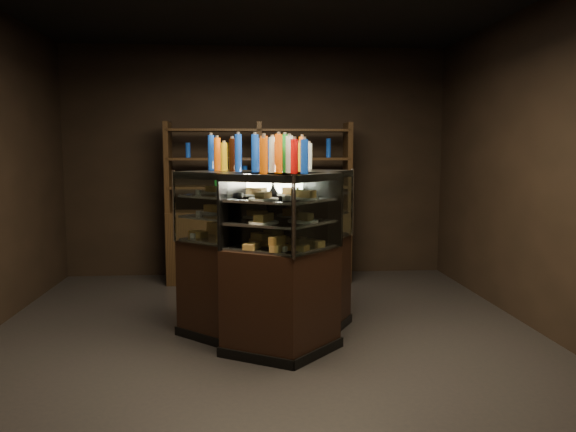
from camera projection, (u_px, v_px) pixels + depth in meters
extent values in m
plane|color=black|center=(265.00, 332.00, 5.12)|extent=(5.00, 5.00, 0.00)
cube|color=black|center=(257.00, 162.00, 7.42)|extent=(5.00, 0.02, 3.00)
cube|color=black|center=(286.00, 185.00, 2.47)|extent=(5.00, 0.02, 3.00)
cube|color=black|center=(536.00, 167.00, 5.15)|extent=(0.02, 5.00, 3.00)
cube|color=black|center=(291.00, 290.00, 4.92)|extent=(1.23, 1.47, 0.86)
cube|color=black|center=(291.00, 334.00, 4.97)|extent=(1.27, 1.52, 0.08)
cube|color=black|center=(291.00, 175.00, 4.80)|extent=(1.23, 1.47, 0.06)
cube|color=silver|center=(291.00, 241.00, 4.87)|extent=(1.16, 1.40, 0.02)
cube|color=silver|center=(291.00, 218.00, 4.85)|extent=(1.16, 1.40, 0.02)
cube|color=silver|center=(291.00, 197.00, 4.82)|extent=(1.16, 1.40, 0.02)
cube|color=white|center=(328.00, 209.00, 4.69)|extent=(0.67, 1.15, 0.61)
cylinder|color=silver|center=(352.00, 202.00, 5.29)|extent=(0.03, 0.03, 0.63)
cylinder|color=silver|center=(294.00, 217.00, 4.10)|extent=(0.03, 0.03, 0.63)
cube|color=black|center=(256.00, 292.00, 4.85)|extent=(1.42, 1.38, 0.86)
cube|color=black|center=(256.00, 336.00, 4.89)|extent=(1.46, 1.42, 0.08)
cube|color=black|center=(255.00, 176.00, 4.73)|extent=(1.42, 1.38, 0.06)
cube|color=silver|center=(256.00, 242.00, 4.80)|extent=(1.34, 1.30, 0.02)
cube|color=silver|center=(256.00, 219.00, 4.78)|extent=(1.34, 1.30, 0.02)
cube|color=silver|center=(255.00, 197.00, 4.75)|extent=(1.34, 1.30, 0.02)
cube|color=white|center=(228.00, 211.00, 4.50)|extent=(0.98, 0.90, 0.61)
cylinder|color=silver|center=(294.00, 217.00, 4.10)|extent=(0.03, 0.03, 0.63)
cylinder|color=silver|center=(174.00, 206.00, 4.91)|extent=(0.03, 0.03, 0.63)
cube|color=gold|center=(265.00, 246.00, 4.35)|extent=(0.17, 0.20, 0.06)
cube|color=gold|center=(285.00, 240.00, 4.69)|extent=(0.17, 0.20, 0.06)
cube|color=gold|center=(303.00, 234.00, 5.02)|extent=(0.17, 0.20, 0.06)
cube|color=gold|center=(319.00, 229.00, 5.35)|extent=(0.17, 0.20, 0.06)
cylinder|color=white|center=(264.00, 222.00, 4.39)|extent=(0.24, 0.24, 0.02)
cube|color=gold|center=(264.00, 218.00, 4.39)|extent=(0.16, 0.19, 0.05)
cylinder|color=white|center=(291.00, 216.00, 4.84)|extent=(0.24, 0.24, 0.02)
cube|color=gold|center=(291.00, 212.00, 4.84)|extent=(0.16, 0.19, 0.05)
cylinder|color=white|center=(313.00, 210.00, 5.29)|extent=(0.24, 0.24, 0.02)
cube|color=gold|center=(313.00, 206.00, 5.29)|extent=(0.16, 0.19, 0.05)
cylinder|color=white|center=(264.00, 199.00, 4.37)|extent=(0.24, 0.24, 0.02)
cube|color=gold|center=(264.00, 195.00, 4.37)|extent=(0.16, 0.19, 0.05)
cylinder|color=white|center=(291.00, 194.00, 4.82)|extent=(0.24, 0.24, 0.02)
cube|color=gold|center=(291.00, 190.00, 4.82)|extent=(0.16, 0.19, 0.05)
cylinder|color=white|center=(313.00, 191.00, 5.27)|extent=(0.24, 0.24, 0.02)
cube|color=gold|center=(313.00, 187.00, 5.27)|extent=(0.16, 0.19, 0.05)
cube|color=gold|center=(208.00, 232.00, 5.11)|extent=(0.19, 0.19, 0.06)
cube|color=gold|center=(237.00, 236.00, 4.88)|extent=(0.19, 0.19, 0.06)
cube|color=gold|center=(270.00, 240.00, 4.66)|extent=(0.19, 0.19, 0.06)
cube|color=gold|center=(306.00, 245.00, 4.43)|extent=(0.19, 0.19, 0.06)
cylinder|color=white|center=(214.00, 213.00, 5.08)|extent=(0.24, 0.24, 0.02)
cube|color=gold|center=(214.00, 209.00, 5.08)|extent=(0.18, 0.18, 0.05)
cylinder|color=white|center=(256.00, 217.00, 4.77)|extent=(0.24, 0.24, 0.02)
cube|color=gold|center=(256.00, 212.00, 4.77)|extent=(0.18, 0.18, 0.05)
cylinder|color=white|center=(303.00, 221.00, 4.47)|extent=(0.24, 0.24, 0.02)
cube|color=gold|center=(303.00, 217.00, 4.46)|extent=(0.18, 0.18, 0.05)
cylinder|color=white|center=(214.00, 192.00, 5.06)|extent=(0.24, 0.24, 0.02)
cube|color=gold|center=(214.00, 189.00, 5.05)|extent=(0.18, 0.18, 0.05)
cylinder|color=white|center=(255.00, 195.00, 4.75)|extent=(0.24, 0.24, 0.02)
cube|color=gold|center=(255.00, 191.00, 4.75)|extent=(0.18, 0.18, 0.05)
cylinder|color=white|center=(303.00, 198.00, 4.45)|extent=(0.24, 0.24, 0.02)
cube|color=gold|center=(303.00, 194.00, 4.44)|extent=(0.18, 0.18, 0.05)
cylinder|color=#B20C0A|center=(260.00, 156.00, 4.29)|extent=(0.06, 0.06, 0.28)
cylinder|color=silver|center=(260.00, 136.00, 4.27)|extent=(0.03, 0.03, 0.02)
cylinder|color=#147223|center=(266.00, 156.00, 4.38)|extent=(0.06, 0.06, 0.28)
cylinder|color=silver|center=(266.00, 136.00, 4.36)|extent=(0.03, 0.03, 0.02)
cylinder|color=#0F38B2|center=(272.00, 156.00, 4.47)|extent=(0.06, 0.06, 0.28)
cylinder|color=silver|center=(272.00, 137.00, 4.45)|extent=(0.03, 0.03, 0.02)
cylinder|color=#D8590A|center=(278.00, 156.00, 4.56)|extent=(0.06, 0.06, 0.28)
cylinder|color=silver|center=(278.00, 137.00, 4.54)|extent=(0.03, 0.03, 0.02)
cylinder|color=silver|center=(283.00, 155.00, 4.65)|extent=(0.06, 0.06, 0.28)
cylinder|color=silver|center=(283.00, 137.00, 4.63)|extent=(0.03, 0.03, 0.02)
cylinder|color=black|center=(288.00, 155.00, 4.74)|extent=(0.06, 0.06, 0.28)
cylinder|color=silver|center=(288.00, 137.00, 4.72)|extent=(0.03, 0.03, 0.02)
cylinder|color=yellow|center=(293.00, 155.00, 4.83)|extent=(0.06, 0.06, 0.28)
cylinder|color=silver|center=(293.00, 138.00, 4.81)|extent=(0.03, 0.03, 0.02)
cylinder|color=#B20C0A|center=(298.00, 155.00, 4.92)|extent=(0.06, 0.06, 0.28)
cylinder|color=silver|center=(298.00, 138.00, 4.90)|extent=(0.03, 0.03, 0.02)
cylinder|color=#147223|center=(303.00, 155.00, 5.01)|extent=(0.06, 0.06, 0.28)
cylinder|color=silver|center=(303.00, 138.00, 4.99)|extent=(0.03, 0.03, 0.02)
cylinder|color=#0F38B2|center=(307.00, 155.00, 5.10)|extent=(0.06, 0.06, 0.28)
cylinder|color=silver|center=(307.00, 138.00, 5.08)|extent=(0.03, 0.03, 0.02)
cylinder|color=#D8590A|center=(312.00, 155.00, 5.19)|extent=(0.06, 0.06, 0.28)
cylinder|color=silver|center=(312.00, 139.00, 5.17)|extent=(0.03, 0.03, 0.02)
cylinder|color=silver|center=(316.00, 155.00, 5.28)|extent=(0.06, 0.06, 0.28)
cylinder|color=silver|center=(316.00, 139.00, 5.26)|extent=(0.03, 0.03, 0.02)
cylinder|color=#B20C0A|center=(209.00, 155.00, 5.05)|extent=(0.06, 0.06, 0.28)
cylinder|color=silver|center=(209.00, 138.00, 5.03)|extent=(0.03, 0.03, 0.02)
cylinder|color=#147223|center=(217.00, 155.00, 4.99)|extent=(0.06, 0.06, 0.28)
cylinder|color=silver|center=(217.00, 138.00, 4.97)|extent=(0.03, 0.03, 0.02)
cylinder|color=#0F38B2|center=(225.00, 155.00, 4.93)|extent=(0.06, 0.06, 0.28)
cylinder|color=silver|center=(225.00, 138.00, 4.91)|extent=(0.03, 0.03, 0.02)
cylinder|color=#D8590A|center=(233.00, 155.00, 4.87)|extent=(0.06, 0.06, 0.28)
cylinder|color=silver|center=(233.00, 138.00, 4.85)|extent=(0.03, 0.03, 0.02)
cylinder|color=silver|center=(242.00, 155.00, 4.81)|extent=(0.06, 0.06, 0.28)
cylinder|color=silver|center=(242.00, 138.00, 4.79)|extent=(0.03, 0.03, 0.02)
cylinder|color=black|center=(251.00, 155.00, 4.74)|extent=(0.06, 0.06, 0.28)
cylinder|color=silver|center=(251.00, 137.00, 4.73)|extent=(0.03, 0.03, 0.02)
cylinder|color=yellow|center=(260.00, 155.00, 4.68)|extent=(0.06, 0.06, 0.28)
cylinder|color=silver|center=(260.00, 137.00, 4.67)|extent=(0.03, 0.03, 0.02)
cylinder|color=#B20C0A|center=(269.00, 155.00, 4.62)|extent=(0.06, 0.06, 0.28)
cylinder|color=silver|center=(269.00, 137.00, 4.60)|extent=(0.03, 0.03, 0.02)
cylinder|color=#147223|center=(278.00, 156.00, 4.56)|extent=(0.06, 0.06, 0.28)
cylinder|color=silver|center=(278.00, 137.00, 4.54)|extent=(0.03, 0.03, 0.02)
cylinder|color=#0F38B2|center=(288.00, 156.00, 4.50)|extent=(0.06, 0.06, 0.28)
cylinder|color=silver|center=(288.00, 137.00, 4.48)|extent=(0.03, 0.03, 0.02)
cylinder|color=#D8590A|center=(298.00, 156.00, 4.44)|extent=(0.06, 0.06, 0.28)
cylinder|color=silver|center=(298.00, 137.00, 4.42)|extent=(0.03, 0.03, 0.02)
cylinder|color=silver|center=(309.00, 156.00, 4.37)|extent=(0.06, 0.06, 0.28)
cylinder|color=silver|center=(309.00, 136.00, 4.36)|extent=(0.03, 0.03, 0.02)
cylinder|color=black|center=(325.00, 302.00, 5.80)|extent=(0.24, 0.24, 0.18)
cone|color=#185317|center=(325.00, 269.00, 5.76)|extent=(0.37, 0.37, 0.51)
cone|color=#185317|center=(326.00, 253.00, 5.75)|extent=(0.29, 0.29, 0.36)
cube|color=black|center=(259.00, 246.00, 7.10)|extent=(2.30, 0.43, 0.90)
cube|color=black|center=(168.00, 167.00, 6.90)|extent=(0.06, 0.38, 1.10)
cube|color=black|center=(259.00, 167.00, 6.99)|extent=(0.06, 0.38, 1.10)
cube|color=black|center=(348.00, 167.00, 7.07)|extent=(0.06, 0.38, 1.10)
cube|color=black|center=(259.00, 187.00, 7.01)|extent=(2.25, 0.38, 0.03)
cube|color=black|center=(259.00, 159.00, 6.97)|extent=(2.25, 0.38, 0.03)
cube|color=black|center=(259.00, 130.00, 6.93)|extent=(2.25, 0.38, 0.03)
cylinder|color=#B20C0A|center=(189.00, 177.00, 6.93)|extent=(0.06, 0.06, 0.22)
cylinder|color=#147223|center=(217.00, 177.00, 6.96)|extent=(0.06, 0.06, 0.22)
cylinder|color=#0F38B2|center=(245.00, 177.00, 6.99)|extent=(0.06, 0.06, 0.22)
cylinder|color=#D8590A|center=(273.00, 177.00, 7.01)|extent=(0.06, 0.06, 0.22)
cylinder|color=silver|center=(301.00, 177.00, 7.04)|extent=(0.06, 0.06, 0.22)
cylinder|color=black|center=(328.00, 177.00, 7.07)|extent=(0.06, 0.06, 0.22)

